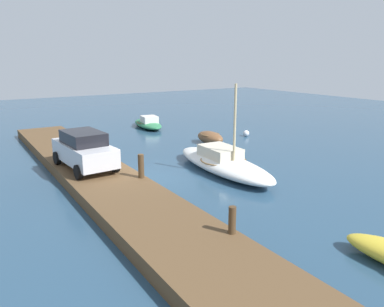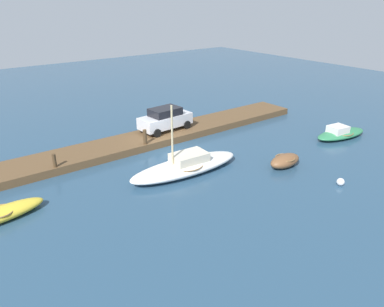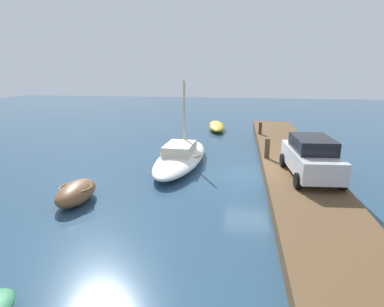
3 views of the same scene
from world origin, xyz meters
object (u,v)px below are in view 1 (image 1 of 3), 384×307
(marker_buoy, at_px, (246,133))
(mooring_post_mid_west, at_px, (232,220))
(mooring_post_west, at_px, (141,166))
(motorboat_green, at_px, (148,123))
(dinghy_brown, at_px, (210,137))
(parked_car, at_px, (84,149))
(sailboat_white, at_px, (223,162))

(marker_buoy, bearing_deg, mooring_post_mid_west, -41.84)
(mooring_post_west, bearing_deg, motorboat_green, 153.02)
(dinghy_brown, height_order, marker_buoy, dinghy_brown)
(parked_car, xyz_separation_m, marker_buoy, (-3.60, 13.10, -1.22))
(mooring_post_west, distance_m, mooring_post_mid_west, 6.40)
(mooring_post_west, height_order, parked_car, parked_car)
(motorboat_green, distance_m, parked_car, 13.73)
(motorboat_green, xyz_separation_m, parked_car, (10.71, -8.52, 1.07))
(dinghy_brown, height_order, parked_car, parked_car)
(motorboat_green, bearing_deg, sailboat_white, -1.80)
(sailboat_white, height_order, parked_car, sailboat_white)
(motorboat_green, bearing_deg, dinghy_brown, 14.58)
(parked_car, distance_m, marker_buoy, 13.64)
(motorboat_green, xyz_separation_m, dinghy_brown, (7.69, 0.91, 0.06))
(mooring_post_mid_west, xyz_separation_m, parked_car, (-9.21, -1.64, 0.49))
(parked_car, bearing_deg, mooring_post_west, 26.01)
(dinghy_brown, xyz_separation_m, mooring_post_west, (5.83, -7.79, 0.63))
(mooring_post_mid_west, bearing_deg, sailboat_white, 144.98)
(dinghy_brown, distance_m, mooring_post_west, 9.75)
(sailboat_white, relative_size, mooring_post_west, 7.25)
(marker_buoy, bearing_deg, dinghy_brown, -81.00)
(mooring_post_west, distance_m, marker_buoy, 13.16)
(motorboat_green, distance_m, marker_buoy, 8.46)
(dinghy_brown, relative_size, parked_car, 0.57)
(parked_car, bearing_deg, sailboat_white, 63.10)
(sailboat_white, xyz_separation_m, mooring_post_mid_west, (6.59, -4.62, 0.47))
(mooring_post_west, bearing_deg, dinghy_brown, 126.78)
(sailboat_white, bearing_deg, mooring_post_mid_west, -32.18)
(mooring_post_mid_west, bearing_deg, marker_buoy, 138.16)
(marker_buoy, bearing_deg, parked_car, -74.63)
(sailboat_white, relative_size, motorboat_green, 1.56)
(motorboat_green, distance_m, dinghy_brown, 7.75)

